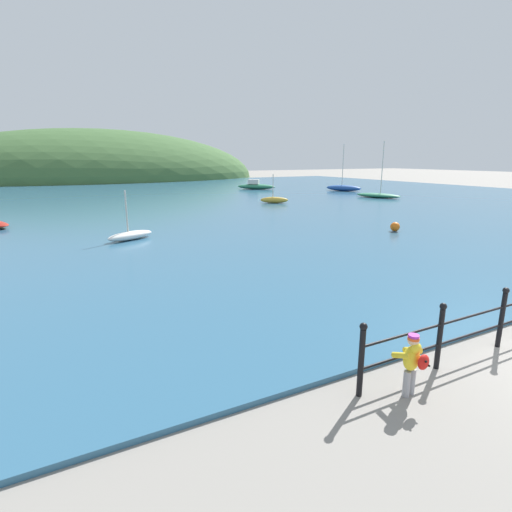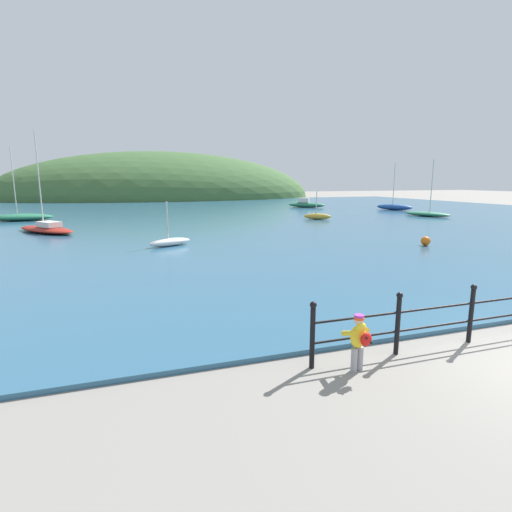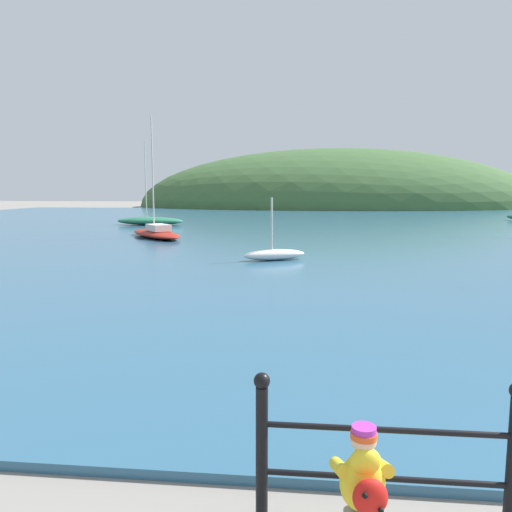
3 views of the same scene
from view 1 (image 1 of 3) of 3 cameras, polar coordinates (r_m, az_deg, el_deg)
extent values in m
cube|color=#2D5B7A|center=(35.68, -14.95, 7.74)|extent=(80.00, 60.00, 0.10)
ellipsoid|color=#3D6033|center=(73.20, -21.97, 10.09)|extent=(56.03, 30.82, 16.36)
cylinder|color=black|center=(6.45, 14.77, -14.60)|extent=(0.09, 0.09, 1.10)
sphere|color=black|center=(6.19, 15.11, -9.72)|extent=(0.12, 0.12, 0.12)
cylinder|color=black|center=(7.66, 24.73, -10.74)|extent=(0.09, 0.09, 1.10)
sphere|color=black|center=(7.44, 25.19, -6.53)|extent=(0.12, 0.12, 0.12)
cylinder|color=black|center=(9.05, 31.63, -7.80)|extent=(0.09, 0.09, 1.10)
sphere|color=black|center=(8.87, 32.12, -4.19)|extent=(0.12, 0.12, 0.12)
cylinder|color=black|center=(8.97, 31.85, -6.19)|extent=(7.05, 0.04, 0.04)
cylinder|color=black|center=(9.09, 31.55, -8.39)|extent=(7.05, 0.04, 0.04)
cylinder|color=#99999E|center=(6.81, 20.70, -16.70)|extent=(0.11, 0.11, 0.42)
cylinder|color=#99999E|center=(6.91, 21.33, -16.30)|extent=(0.11, 0.11, 0.42)
ellipsoid|color=yellow|center=(6.67, 21.33, -13.45)|extent=(0.33, 0.26, 0.40)
ellipsoid|color=yellow|center=(6.56, 21.92, -12.21)|extent=(0.21, 0.15, 0.18)
cylinder|color=yellow|center=(6.59, 20.06, -13.19)|extent=(0.13, 0.32, 0.19)
cylinder|color=yellow|center=(6.81, 21.45, -12.42)|extent=(0.13, 0.32, 0.19)
sphere|color=beige|center=(6.54, 21.56, -11.14)|extent=(0.17, 0.17, 0.17)
cylinder|color=#E5511E|center=(6.53, 21.58, -10.90)|extent=(0.17, 0.17, 0.04)
cylinder|color=#B233AD|center=(6.52, 21.62, -10.58)|extent=(0.16, 0.16, 0.04)
ellipsoid|color=red|center=(6.57, 22.80, -13.81)|extent=(0.24, 0.16, 0.24)
sphere|color=black|center=(6.48, 23.11, -13.71)|extent=(0.04, 0.04, 0.04)
sphere|color=black|center=(6.60, 23.49, -14.19)|extent=(0.04, 0.04, 0.04)
ellipsoid|color=#287551|center=(45.78, 0.06, 9.88)|extent=(4.00, 3.77, 0.57)
cube|color=silver|center=(45.83, -0.34, 10.57)|extent=(1.33, 1.29, 0.52)
ellipsoid|color=silver|center=(18.18, -17.50, 2.81)|extent=(2.26, 1.47, 0.37)
cylinder|color=beige|center=(17.96, -18.04, 6.11)|extent=(0.07, 0.07, 1.77)
ellipsoid|color=#287551|center=(37.59, 17.04, 8.27)|extent=(2.65, 4.23, 0.40)
cylinder|color=beige|center=(37.37, 17.60, 11.97)|extent=(0.07, 0.07, 4.49)
ellipsoid|color=#1E4793|center=(44.24, 12.39, 9.46)|extent=(2.84, 3.88, 0.62)
cylinder|color=beige|center=(44.20, 12.32, 12.60)|extent=(0.07, 0.07, 4.22)
ellipsoid|color=gold|center=(31.64, 2.63, 8.00)|extent=(2.14, 1.67, 0.48)
cylinder|color=beige|center=(31.55, 2.45, 10.01)|extent=(0.07, 0.07, 1.75)
sphere|color=orange|center=(20.49, 19.24, 3.97)|extent=(0.45, 0.45, 0.45)
camera|label=2|loc=(2.02, 120.39, -17.12)|focal=28.00mm
camera|label=3|loc=(4.46, 51.41, -5.22)|focal=35.00mm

